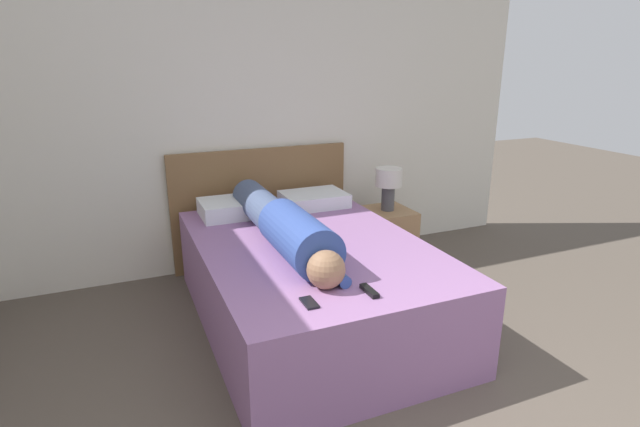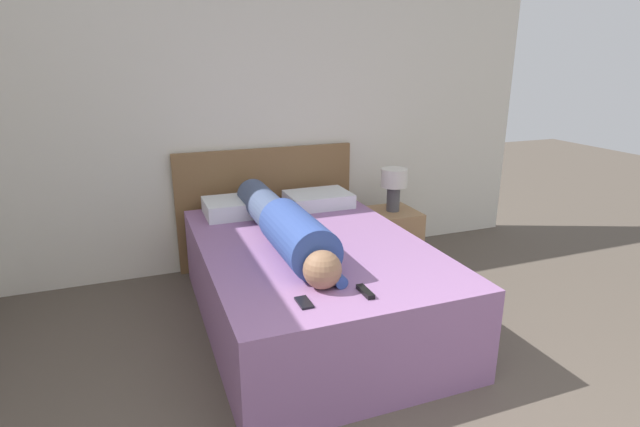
# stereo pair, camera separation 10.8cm
# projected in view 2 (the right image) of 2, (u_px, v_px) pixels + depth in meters

# --- Properties ---
(wall_back) EXTENTS (5.29, 0.06, 2.60)m
(wall_back) POSITION_uv_depth(u_px,v_px,m) (252.00, 115.00, 4.17)
(wall_back) COLOR silver
(wall_back) RESTS_ON ground_plane
(bed) EXTENTS (1.43, 2.08, 0.58)m
(bed) POSITION_uv_depth(u_px,v_px,m) (312.00, 282.00, 3.41)
(bed) COLOR #936699
(bed) RESTS_ON ground_plane
(headboard) EXTENTS (1.55, 0.04, 1.03)m
(headboard) POSITION_uv_depth(u_px,v_px,m) (267.00, 207.00, 4.37)
(headboard) COLOR brown
(headboard) RESTS_ON ground_plane
(nightstand) EXTENTS (0.41, 0.43, 0.50)m
(nightstand) POSITION_uv_depth(u_px,v_px,m) (391.00, 238.00, 4.39)
(nightstand) COLOR #A37A51
(nightstand) RESTS_ON ground_plane
(table_lamp) EXTENTS (0.23, 0.23, 0.37)m
(table_lamp) POSITION_uv_depth(u_px,v_px,m) (394.00, 183.00, 4.24)
(table_lamp) COLOR #4C4C51
(table_lamp) RESTS_ON nightstand
(person_lying) EXTENTS (0.30, 1.68, 0.30)m
(person_lying) POSITION_uv_depth(u_px,v_px,m) (285.00, 225.00, 3.25)
(person_lying) COLOR #936B4C
(person_lying) RESTS_ON bed
(pillow_near_headboard) EXTENTS (0.54, 0.39, 0.12)m
(pillow_near_headboard) POSITION_uv_depth(u_px,v_px,m) (240.00, 207.00, 3.92)
(pillow_near_headboard) COLOR white
(pillow_near_headboard) RESTS_ON bed
(pillow_second) EXTENTS (0.52, 0.39, 0.11)m
(pillow_second) POSITION_uv_depth(u_px,v_px,m) (318.00, 199.00, 4.14)
(pillow_second) COLOR white
(pillow_second) RESTS_ON bed
(tv_remote) EXTENTS (0.04, 0.15, 0.02)m
(tv_remote) POSITION_uv_depth(u_px,v_px,m) (365.00, 292.00, 2.61)
(tv_remote) COLOR black
(tv_remote) RESTS_ON bed
(cell_phone) EXTENTS (0.06, 0.13, 0.01)m
(cell_phone) POSITION_uv_depth(u_px,v_px,m) (304.00, 302.00, 2.50)
(cell_phone) COLOR black
(cell_phone) RESTS_ON bed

